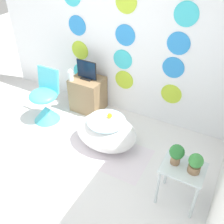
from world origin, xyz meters
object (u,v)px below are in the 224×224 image
bathtub (106,132)px  potted_plant_right (195,163)px  tv (87,71)px  potted_plant_left (177,153)px  vase (71,76)px  chair (45,104)px

bathtub → potted_plant_right: 1.39m
tv → potted_plant_right: bearing=-28.4°
potted_plant_left → vase: bearing=155.8°
vase → potted_plant_left: (1.95, -0.87, 0.02)m
potted_plant_right → potted_plant_left: bearing=173.4°
bathtub → potted_plant_left: size_ratio=3.65×
chair → vase: (0.23, 0.41, 0.37)m
bathtub → potted_plant_right: potted_plant_right is taller
bathtub → tv: tv is taller
vase → potted_plant_right: size_ratio=0.81×
tv → potted_plant_left: tv is taller
bathtub → chair: (-1.13, 0.07, 0.05)m
chair → potted_plant_right: (2.38, -0.49, 0.38)m
potted_plant_left → potted_plant_right: 0.20m
chair → potted_plant_left: bearing=-12.1°
vase → potted_plant_left: 2.13m
potted_plant_left → potted_plant_right: (0.20, -0.02, -0.02)m
bathtub → potted_plant_left: potted_plant_left is taller
tv → chair: bearing=-126.6°
bathtub → chair: bearing=176.5°
tv → vase: (-0.19, -0.16, -0.06)m
potted_plant_right → chair: bearing=168.4°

